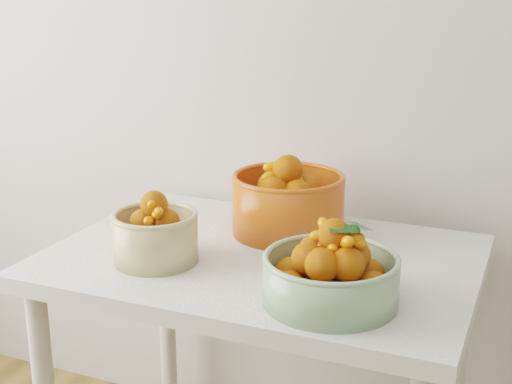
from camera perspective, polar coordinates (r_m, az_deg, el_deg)
table at (r=1.74m, az=0.48°, el=-7.91°), size 1.00×0.70×0.75m
bowl_cream at (r=1.65m, az=-8.06°, el=-3.44°), size 0.26×0.26×0.17m
bowl_green at (r=1.44m, az=6.03°, el=-6.58°), size 0.33×0.33×0.18m
bowl_orange at (r=1.82m, az=2.58°, el=-0.81°), size 0.34×0.34×0.21m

